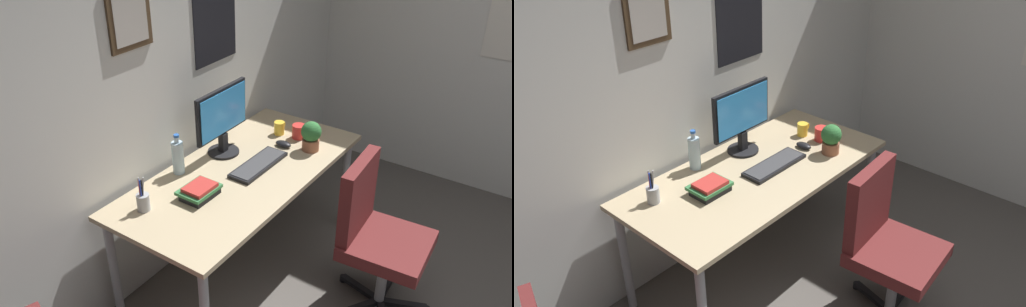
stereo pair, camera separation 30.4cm
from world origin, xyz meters
TOP-DOWN VIEW (x-y plane):
  - wall_back at (0.00, 2.15)m, footprint 4.40×0.10m
  - desk at (0.24, 1.68)m, footprint 1.67×0.78m
  - office_chair at (0.42, 0.88)m, footprint 0.56×0.57m
  - monitor at (0.36, 1.91)m, footprint 0.46×0.20m
  - keyboard at (0.34, 1.63)m, footprint 0.43×0.15m
  - computer_mouse at (0.64, 1.64)m, footprint 0.06×0.11m
  - water_bottle at (0.02, 1.98)m, footprint 0.07×0.07m
  - coffee_mug_near at (0.78, 1.76)m, footprint 0.11×0.07m
  - coffee_mug_far at (0.81, 1.62)m, footprint 0.13×0.09m
  - potted_plant at (0.70, 1.48)m, footprint 0.13×0.13m
  - pen_cup at (-0.38, 1.87)m, footprint 0.07×0.07m
  - book_stack_left at (-0.11, 1.71)m, footprint 0.22×0.17m

SIDE VIEW (x-z plane):
  - office_chair at x=0.42m, z-range 0.05..1.00m
  - desk at x=0.24m, z-range 0.30..1.04m
  - keyboard at x=0.34m, z-range 0.74..0.77m
  - computer_mouse at x=0.64m, z-range 0.74..0.78m
  - book_stack_left at x=-0.11m, z-range 0.74..0.81m
  - coffee_mug_near at x=0.78m, z-range 0.74..0.83m
  - coffee_mug_far at x=0.81m, z-range 0.74..0.83m
  - pen_cup at x=-0.38m, z-range 0.70..0.90m
  - potted_plant at x=0.70m, z-range 0.75..0.94m
  - water_bottle at x=0.02m, z-range 0.72..0.97m
  - monitor at x=0.36m, z-range 0.76..1.20m
  - wall_back at x=0.00m, z-range 0.00..2.60m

